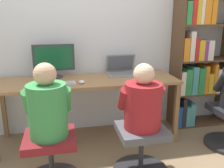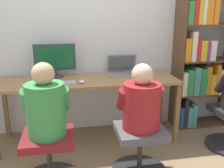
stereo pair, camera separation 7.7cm
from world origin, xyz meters
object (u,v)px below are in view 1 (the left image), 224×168
at_px(person_at_monitor, 47,106).
at_px(bookshelf, 197,61).
at_px(laptop, 122,70).
at_px(person_at_laptop, 143,102).
at_px(office_chair_right, 141,149).
at_px(keyboard, 54,84).
at_px(desktop_monitor, 54,60).
at_px(office_chair_left, 51,159).

xyz_separation_m(person_at_monitor, bookshelf, (1.91, 0.90, 0.15)).
xyz_separation_m(laptop, person_at_laptop, (-0.05, -0.94, -0.08)).
distance_m(office_chair_right, person_at_laptop, 0.49).
xyz_separation_m(laptop, person_at_monitor, (-0.89, -0.93, -0.06)).
bearing_deg(person_at_laptop, keyboard, 142.20).
distance_m(desktop_monitor, person_at_laptop, 1.26).
xyz_separation_m(desktop_monitor, bookshelf, (1.85, -0.03, -0.07)).
relative_size(desktop_monitor, laptop, 1.29).
height_order(office_chair_left, bookshelf, bookshelf).
bearing_deg(office_chair_right, office_chair_left, 178.86).
distance_m(office_chair_right, bookshelf, 1.55).
relative_size(laptop, person_at_monitor, 0.58).
xyz_separation_m(laptop, bookshelf, (1.02, -0.03, 0.09)).
xyz_separation_m(keyboard, person_at_monitor, (-0.05, -0.60, -0.02)).
height_order(person_at_laptop, bookshelf, bookshelf).
xyz_separation_m(laptop, keyboard, (-0.84, -0.33, -0.04)).
height_order(laptop, office_chair_left, laptop).
relative_size(laptop, person_at_laptop, 0.62).
height_order(desktop_monitor, bookshelf, bookshelf).
bearing_deg(keyboard, laptop, 21.33).
distance_m(desktop_monitor, person_at_monitor, 0.96).
bearing_deg(office_chair_left, office_chair_right, -1.14).
bearing_deg(laptop, bookshelf, -1.44).
relative_size(keyboard, office_chair_right, 0.83).
bearing_deg(office_chair_left, keyboard, 85.11).
xyz_separation_m(desktop_monitor, office_chair_right, (0.79, -0.96, -0.72)).
relative_size(laptop, office_chair_left, 0.69).
distance_m(laptop, office_chair_left, 1.41).
height_order(person_at_monitor, person_at_laptop, person_at_monitor).
xyz_separation_m(desktop_monitor, person_at_monitor, (-0.06, -0.93, -0.22)).
height_order(desktop_monitor, office_chair_right, desktop_monitor).
xyz_separation_m(desktop_monitor, keyboard, (-0.01, -0.34, -0.20)).
bearing_deg(person_at_laptop, laptop, 87.22).
xyz_separation_m(keyboard, person_at_laptop, (0.79, -0.62, -0.04)).
bearing_deg(office_chair_left, laptop, 46.25).
height_order(keyboard, office_chair_left, keyboard).
relative_size(office_chair_left, person_at_monitor, 0.84).
height_order(office_chair_left, person_at_monitor, person_at_monitor).
xyz_separation_m(desktop_monitor, person_at_laptop, (0.79, -0.95, -0.24)).
bearing_deg(office_chair_right, desktop_monitor, 129.45).
relative_size(office_chair_left, bookshelf, 0.30).
xyz_separation_m(office_chair_left, person_at_monitor, (0.00, 0.00, 0.51)).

